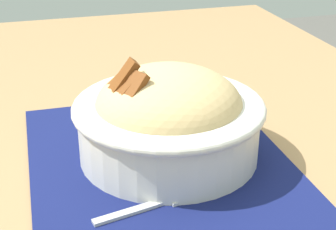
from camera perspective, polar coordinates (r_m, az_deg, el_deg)
table at (r=0.64m, az=-1.19°, el=-9.39°), size 1.34×0.87×0.73m
placemat at (r=0.58m, az=-0.21°, el=-6.23°), size 0.41×0.30×0.00m
bowl at (r=0.59m, az=-0.02°, el=-0.07°), size 0.22×0.22×0.12m
fork at (r=0.52m, az=-0.92°, el=-9.69°), size 0.04×0.13×0.00m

